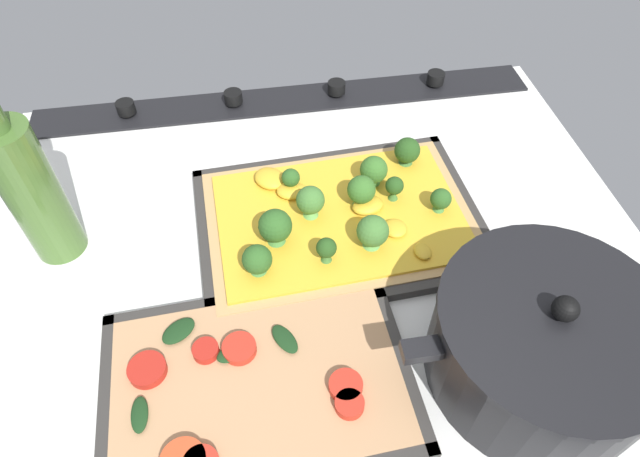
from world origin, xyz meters
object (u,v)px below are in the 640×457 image
object	(u,v)px
oil_bottle	(31,190)
broccoli_pizza	(339,213)
baking_tray_back	(258,383)
cooking_pot	(543,344)
baking_tray_front	(340,223)
veggie_pizza_back	(252,382)

from	to	relation	value
oil_bottle	broccoli_pizza	bearing A→B (deg)	176.67
baking_tray_back	oil_bottle	world-z (taller)	oil_bottle
cooking_pot	oil_bottle	bearing A→B (deg)	-26.22
baking_tray_front	baking_tray_back	xyz separation A→B (cm)	(12.05, 19.89, 0.01)
veggie_pizza_back	cooking_pot	world-z (taller)	cooking_pot
broccoli_pizza	oil_bottle	size ratio (longest dim) A/B	1.46
baking_tray_front	cooking_pot	bearing A→B (deg)	124.76
baking_tray_front	broccoli_pizza	distance (cm)	1.73
broccoli_pizza	veggie_pizza_back	size ratio (longest dim) A/B	1.16
baking_tray_front	cooking_pot	world-z (taller)	cooking_pot
baking_tray_front	cooking_pot	size ratio (longest dim) A/B	1.27
baking_tray_front	oil_bottle	size ratio (longest dim) A/B	1.57
baking_tray_front	oil_bottle	world-z (taller)	oil_bottle
broccoli_pizza	oil_bottle	bearing A→B (deg)	-3.33
veggie_pizza_back	oil_bottle	xyz separation A→B (cm)	(21.59, -22.07, 8.59)
veggie_pizza_back	cooking_pot	xyz separation A→B (cm)	(-28.20, 2.46, 3.96)
veggie_pizza_back	oil_bottle	size ratio (longest dim) A/B	1.26
broccoli_pizza	oil_bottle	distance (cm)	35.01
broccoli_pizza	baking_tray_back	xyz separation A→B (cm)	(12.00, 19.92, -1.71)
baking_tray_back	veggie_pizza_back	world-z (taller)	veggie_pizza_back
baking_tray_back	broccoli_pizza	bearing A→B (deg)	-121.07
baking_tray_back	veggie_pizza_back	xyz separation A→B (cm)	(0.52, 0.17, 0.73)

